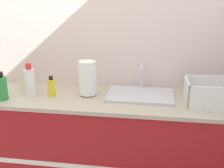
% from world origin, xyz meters
% --- Properties ---
extents(wall_back, '(4.51, 0.06, 2.60)m').
position_xyz_m(wall_back, '(0.00, 0.61, 1.30)').
color(wall_back, silver).
rests_on(wall_back, ground_plane).
extents(counter_cabinet, '(2.14, 0.60, 0.90)m').
position_xyz_m(counter_cabinet, '(0.00, 0.29, 0.45)').
color(counter_cabinet, maroon).
rests_on(counter_cabinet, ground_plane).
extents(sink, '(0.52, 0.36, 0.23)m').
position_xyz_m(sink, '(0.36, 0.35, 0.91)').
color(sink, silver).
rests_on(sink, counter_cabinet).
extents(paper_towel_roll, '(0.14, 0.14, 0.28)m').
position_xyz_m(paper_towel_roll, '(-0.06, 0.31, 1.04)').
color(paper_towel_roll, '#4C4C51').
rests_on(paper_towel_roll, counter_cabinet).
extents(dish_rack, '(0.31, 0.30, 0.18)m').
position_xyz_m(dish_rack, '(0.85, 0.26, 0.97)').
color(dish_rack, white).
rests_on(dish_rack, counter_cabinet).
extents(bottle_yellow, '(0.06, 0.06, 0.17)m').
position_xyz_m(bottle_yellow, '(-0.34, 0.24, 0.97)').
color(bottle_yellow, yellow).
rests_on(bottle_yellow, counter_cabinet).
extents(bottle_amber, '(0.06, 0.06, 0.16)m').
position_xyz_m(bottle_amber, '(-0.58, 0.35, 0.97)').
color(bottle_amber, '#B26B19').
rests_on(bottle_amber, counter_cabinet).
extents(bottle_white_spray, '(0.08, 0.08, 0.26)m').
position_xyz_m(bottle_white_spray, '(-0.52, 0.25, 1.01)').
color(bottle_white_spray, white).
rests_on(bottle_white_spray, counter_cabinet).
extents(bottle_green, '(0.09, 0.09, 0.22)m').
position_xyz_m(bottle_green, '(-0.69, 0.12, 0.99)').
color(bottle_green, '#2D8C3D').
rests_on(bottle_green, counter_cabinet).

